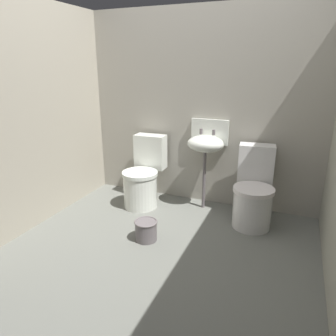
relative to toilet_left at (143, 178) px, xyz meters
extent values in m
cube|color=#61635C|center=(0.56, -0.94, -0.36)|extent=(3.07, 2.99, 0.08)
cube|color=#9D988C|center=(0.56, 0.40, 0.76)|extent=(3.07, 0.10, 2.16)
cube|color=#A29A89|center=(-0.82, -0.84, 0.76)|extent=(0.10, 2.79, 2.16)
cylinder|color=silver|center=(0.00, -0.09, -0.13)|extent=(0.39, 0.39, 0.38)
cylinder|color=silver|center=(0.00, -0.09, 0.08)|extent=(0.41, 0.41, 0.04)
cube|color=silver|center=(-0.01, 0.21, 0.26)|extent=(0.36, 0.19, 0.40)
cylinder|color=silver|center=(1.25, -0.09, -0.13)|extent=(0.42, 0.42, 0.38)
cylinder|color=silver|center=(1.25, -0.09, 0.08)|extent=(0.44, 0.44, 0.04)
cube|color=silver|center=(1.22, 0.21, 0.26)|extent=(0.38, 0.22, 0.40)
cylinder|color=#60595B|center=(0.68, 0.16, 0.01)|extent=(0.04, 0.04, 0.66)
ellipsoid|color=silver|center=(0.68, 0.16, 0.43)|extent=(0.40, 0.32, 0.18)
cube|color=silver|center=(0.68, 0.33, 0.53)|extent=(0.42, 0.04, 0.28)
cylinder|color=#60595B|center=(0.61, 0.22, 0.55)|extent=(0.04, 0.04, 0.06)
cylinder|color=#60595B|center=(0.75, 0.22, 0.55)|extent=(0.04, 0.04, 0.06)
cylinder|color=#60595B|center=(0.38, -0.72, -0.23)|extent=(0.20, 0.20, 0.19)
torus|color=#665D5F|center=(0.38, -0.72, -0.14)|extent=(0.22, 0.22, 0.02)
camera|label=1|loc=(1.56, -3.04, 1.25)|focal=33.63mm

